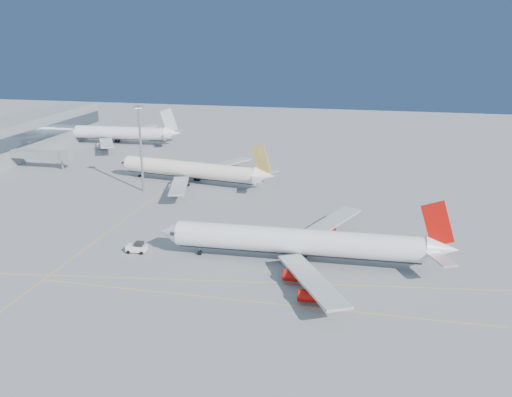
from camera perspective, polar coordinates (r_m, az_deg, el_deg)
name	(u,v)px	position (r m, az deg, el deg)	size (l,w,h in m)	color
ground	(247,270)	(123.15, -0.87, -7.16)	(500.00, 500.00, 0.00)	slate
terminal	(12,139)	(243.89, -23.23, 5.46)	(18.40, 110.00, 15.00)	gray
jet_bridge	(44,155)	(221.64, -20.45, 4.12)	(23.60, 3.60, 6.90)	gray
taxiway_lines	(192,253)	(132.57, -6.46, -5.46)	(118.86, 140.00, 0.02)	#F3B20D
airliner_virgin	(303,242)	(125.16, 4.77, -4.39)	(65.45, 58.90, 16.17)	white
airliner_etihad	(192,170)	(189.10, -6.38, 2.86)	(58.01, 52.99, 15.19)	white
airliner_third	(114,133)	(259.75, -14.04, 6.39)	(61.52, 56.71, 16.51)	white
pushback_tug	(137,248)	(134.63, -11.81, -4.82)	(4.65, 2.94, 2.57)	white
light_mast	(141,142)	(180.21, -11.47, 5.60)	(2.33, 2.33, 26.96)	gray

